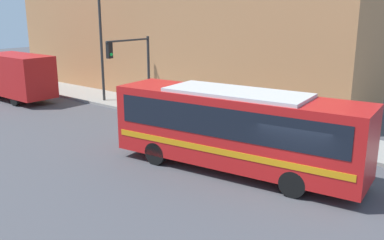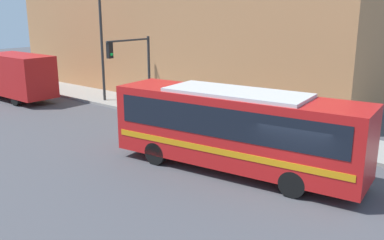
% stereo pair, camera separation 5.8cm
% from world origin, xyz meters
% --- Properties ---
extents(ground_plane, '(120.00, 120.00, 0.00)m').
position_xyz_m(ground_plane, '(0.00, 0.00, 0.00)').
color(ground_plane, '#47474C').
extents(sidewalk, '(3.26, 70.00, 0.17)m').
position_xyz_m(sidewalk, '(6.13, 20.00, 0.08)').
color(sidewalk, gray).
rests_on(sidewalk, ground_plane).
extents(building_facade, '(6.00, 28.95, 10.91)m').
position_xyz_m(building_facade, '(10.76, 15.48, 5.46)').
color(building_facade, '#B27A4C').
rests_on(building_facade, ground_plane).
extents(city_bus, '(3.51, 10.30, 3.28)m').
position_xyz_m(city_bus, '(0.31, 2.88, 1.89)').
color(city_bus, red).
rests_on(city_bus, ground_plane).
extents(delivery_truck, '(2.37, 7.81, 3.23)m').
position_xyz_m(delivery_truck, '(1.98, 22.58, 1.75)').
color(delivery_truck, '#B21919').
rests_on(delivery_truck, ground_plane).
extents(fire_hydrant, '(0.26, 0.35, 0.83)m').
position_xyz_m(fire_hydrant, '(5.10, 3.43, 0.58)').
color(fire_hydrant, '#999999').
rests_on(fire_hydrant, sidewalk).
extents(traffic_light_pole, '(3.28, 0.35, 4.52)m').
position_xyz_m(traffic_light_pole, '(4.03, 12.46, 3.31)').
color(traffic_light_pole, '#2D2D2D').
rests_on(traffic_light_pole, sidewalk).
extents(parking_meter, '(0.14, 0.14, 1.29)m').
position_xyz_m(parking_meter, '(5.10, 8.63, 1.04)').
color(parking_meter, '#2D2D2D').
rests_on(parking_meter, sidewalk).
extents(street_lamp, '(2.42, 0.28, 7.76)m').
position_xyz_m(street_lamp, '(5.06, 16.92, 4.72)').
color(street_lamp, '#2D2D2D').
rests_on(street_lamp, sidewalk).
extents(pedestrian_near_corner, '(0.34, 0.34, 1.74)m').
position_xyz_m(pedestrian_near_corner, '(6.56, 8.63, 1.05)').
color(pedestrian_near_corner, '#23283D').
rests_on(pedestrian_near_corner, sidewalk).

